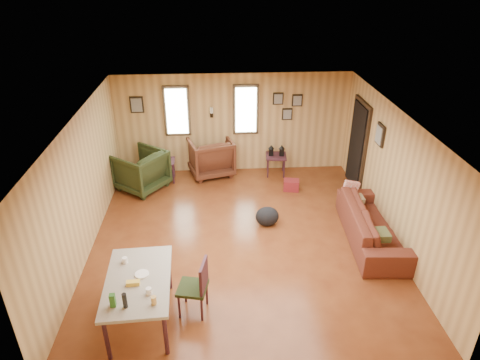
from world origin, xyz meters
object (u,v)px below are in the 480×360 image
object	(u,v)px
recliner_green	(140,168)
dining_table	(138,284)
end_table	(164,167)
sofa	(374,219)
recliner_brown	(210,155)
side_table	(276,154)

from	to	relation	value
recliner_green	dining_table	distance (m)	4.12
end_table	dining_table	xyz separation A→B (m)	(0.07, -4.43, 0.34)
sofa	recliner_green	distance (m)	5.11
recliner_brown	side_table	size ratio (longest dim) A/B	1.31
sofa	recliner_brown	size ratio (longest dim) A/B	2.26
recliner_brown	dining_table	bearing A→B (deg)	62.11
end_table	side_table	size ratio (longest dim) A/B	0.82
recliner_brown	sofa	bearing A→B (deg)	119.52
recliner_brown	side_table	bearing A→B (deg)	159.29
sofa	side_table	xyz separation A→B (m)	(-1.42, 2.82, 0.08)
end_table	recliner_brown	bearing A→B (deg)	15.12
side_table	dining_table	distance (m)	5.27
sofa	end_table	xyz separation A→B (m)	(-4.07, 2.66, -0.09)
recliner_green	end_table	distance (m)	0.62
recliner_brown	recliner_green	world-z (taller)	recliner_brown
sofa	dining_table	xyz separation A→B (m)	(-4.00, -1.77, 0.24)
recliner_brown	side_table	distance (m)	1.58
recliner_brown	recliner_green	bearing A→B (deg)	6.59
end_table	dining_table	world-z (taller)	dining_table
recliner_brown	side_table	xyz separation A→B (m)	(1.57, -0.13, 0.02)
side_table	end_table	bearing A→B (deg)	-176.61
side_table	dining_table	bearing A→B (deg)	-119.39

